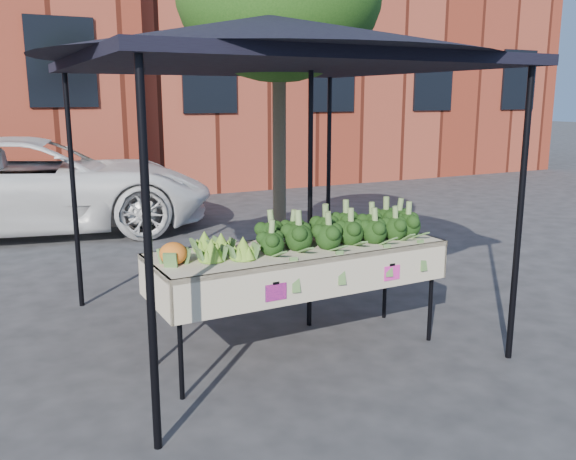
% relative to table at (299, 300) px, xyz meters
% --- Properties ---
extents(ground, '(90.00, 90.00, 0.00)m').
position_rel_table_xyz_m(ground, '(-0.21, -0.13, -0.45)').
color(ground, '#28282A').
extents(table, '(2.42, 0.86, 0.90)m').
position_rel_table_xyz_m(table, '(0.00, 0.00, 0.00)').
color(table, beige).
rests_on(table, ground).
extents(canopy, '(3.16, 3.16, 2.74)m').
position_rel_table_xyz_m(canopy, '(0.02, 0.58, 0.92)').
color(canopy, black).
rests_on(canopy, ground).
extents(broccoli_heap, '(1.62, 0.59, 0.28)m').
position_rel_table_xyz_m(broccoli_heap, '(0.39, 0.03, 0.59)').
color(broccoli_heap, '#15330F').
rests_on(broccoli_heap, table).
extents(romanesco_cluster, '(0.45, 0.59, 0.22)m').
position_rel_table_xyz_m(romanesco_cluster, '(-0.67, 0.04, 0.56)').
color(romanesco_cluster, '#85B439').
rests_on(romanesco_cluster, table).
extents(cauliflower_pair, '(0.22, 0.22, 0.19)m').
position_rel_table_xyz_m(cauliflower_pair, '(-1.05, -0.05, 0.55)').
color(cauliflower_pair, orange).
rests_on(cauliflower_pair, table).
extents(vehicle, '(1.91, 2.69, 5.34)m').
position_rel_table_xyz_m(vehicle, '(-1.44, 6.00, 2.22)').
color(vehicle, white).
rests_on(vehicle, ground).
extents(street_tree, '(1.97, 1.97, 3.89)m').
position_rel_table_xyz_m(street_tree, '(0.47, 1.31, 1.50)').
color(street_tree, '#1E4C14').
rests_on(street_tree, ground).
extents(building_right, '(12.00, 8.00, 8.50)m').
position_rel_table_xyz_m(building_right, '(6.79, 12.37, 3.80)').
color(building_right, maroon).
rests_on(building_right, ground).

